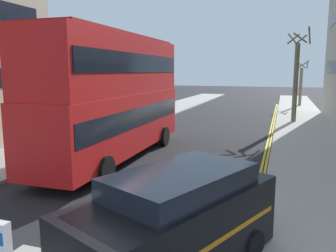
{
  "coord_description": "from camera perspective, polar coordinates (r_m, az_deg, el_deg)",
  "views": [
    {
      "loc": [
        4.95,
        -2.09,
        4.05
      ],
      "look_at": [
        0.5,
        11.0,
        1.8
      ],
      "focal_mm": 36.27,
      "sensor_mm": 36.0,
      "label": 1
    }
  ],
  "objects": [
    {
      "name": "keep_left_bollard",
      "position": [
        7.64,
        -25.94,
        -18.5
      ],
      "size": [
        0.36,
        0.28,
        1.11
      ],
      "color": "silver",
      "rests_on": "traffic_island"
    },
    {
      "name": "sidewalk_left",
      "position": [
        21.77,
        -13.34,
        -1.54
      ],
      "size": [
        4.0,
        80.0,
        0.14
      ],
      "primitive_type": "cube",
      "color": "#ADA89E",
      "rests_on": "ground"
    },
    {
      "name": "double_decker_bus_away",
      "position": [
        15.61,
        -8.99,
        5.38
      ],
      "size": [
        2.92,
        10.84,
        5.64
      ],
      "color": "red",
      "rests_on": "ground"
    },
    {
      "name": "kerb_line_inner",
      "position": [
        16.61,
        15.81,
        -5.22
      ],
      "size": [
        0.1,
        56.0,
        0.01
      ],
      "primitive_type": "cube",
      "color": "yellow",
      "rests_on": "ground"
    },
    {
      "name": "taxi_minivan",
      "position": [
        6.92,
        0.88,
        -16.25
      ],
      "size": [
        3.63,
        5.16,
        2.12
      ],
      "color": "black",
      "rests_on": "ground"
    },
    {
      "name": "street_tree_near",
      "position": [
        41.69,
        21.42,
        6.65
      ],
      "size": [
        1.5,
        1.55,
        5.13
      ],
      "color": "#6B6047",
      "rests_on": "sidewalk_right"
    },
    {
      "name": "street_tree_mid",
      "position": [
        28.14,
        20.72,
        7.55
      ],
      "size": [
        1.75,
        1.72,
        7.11
      ],
      "color": "#6B6047",
      "rests_on": "sidewalk_right"
    },
    {
      "name": "sidewalk_right",
      "position": [
        18.59,
        23.15,
        -3.88
      ],
      "size": [
        4.0,
        80.0,
        0.14
      ],
      "primitive_type": "cube",
      "color": "#ADA89E",
      "rests_on": "ground"
    },
    {
      "name": "kerb_line_outer",
      "position": [
        16.6,
        16.37,
        -5.25
      ],
      "size": [
        0.1,
        56.0,
        0.01
      ],
      "primitive_type": "cube",
      "color": "yellow",
      "rests_on": "ground"
    }
  ]
}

